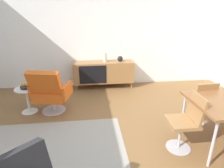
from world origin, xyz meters
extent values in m
plane|color=brown|center=(0.00, 0.00, 0.00)|extent=(8.32, 8.32, 0.00)
cube|color=white|center=(0.00, 2.60, 1.40)|extent=(6.80, 0.12, 2.80)
cube|color=olive|center=(-0.18, 2.30, 0.44)|extent=(1.60, 0.44, 0.56)
cube|color=black|center=(-0.48, 2.08, 0.44)|extent=(0.70, 0.01, 0.48)
cylinder|color=olive|center=(-0.92, 2.13, 0.08)|extent=(0.03, 0.03, 0.16)
cylinder|color=olive|center=(0.56, 2.13, 0.08)|extent=(0.03, 0.03, 0.16)
cylinder|color=olive|center=(-0.92, 2.47, 0.08)|extent=(0.03, 0.03, 0.16)
cylinder|color=olive|center=(0.56, 2.47, 0.08)|extent=(0.03, 0.03, 0.16)
ellipsoid|color=black|center=(0.26, 2.30, 0.79)|extent=(0.15, 0.15, 0.15)
cylinder|color=beige|center=(-0.14, 2.30, 0.84)|extent=(0.10, 0.10, 0.24)
cylinder|color=#B7B7BC|center=(0.96, -0.73, 0.35)|extent=(0.04, 0.04, 0.70)
cylinder|color=#B7B7BC|center=(0.96, 0.05, 0.35)|extent=(0.04, 0.04, 0.70)
cube|color=#9E7042|center=(1.33, 0.28, 0.45)|extent=(0.42, 0.42, 0.05)
cube|color=#9E7042|center=(1.34, 0.10, 0.67)|extent=(0.38, 0.10, 0.38)
cylinder|color=#B7B7BC|center=(1.33, 0.28, 0.21)|extent=(0.04, 0.04, 0.42)
cylinder|color=#B7B7BC|center=(1.33, 0.28, 0.01)|extent=(0.36, 0.36, 0.01)
cube|color=#9E7042|center=(0.73, -0.34, 0.45)|extent=(0.41, 0.41, 0.05)
cube|color=#9E7042|center=(0.91, -0.34, 0.67)|extent=(0.10, 0.38, 0.38)
cylinder|color=#B7B7BC|center=(0.73, -0.34, 0.21)|extent=(0.04, 0.04, 0.42)
cylinder|color=#B7B7BC|center=(0.73, -0.34, 0.01)|extent=(0.36, 0.36, 0.01)
cube|color=#D85919|center=(-1.34, 1.08, 0.38)|extent=(0.71, 0.67, 0.20)
cube|color=#D85919|center=(-1.39, 0.85, 0.69)|extent=(0.64, 0.39, 0.51)
cube|color=#D85919|center=(-1.02, 1.01, 0.46)|extent=(0.17, 0.51, 0.28)
cube|color=#D85919|center=(-1.66, 1.15, 0.46)|extent=(0.17, 0.51, 0.28)
cylinder|color=#B7B7BC|center=(-1.34, 1.08, 0.14)|extent=(0.06, 0.06, 0.28)
cylinder|color=#B7B7BC|center=(-1.34, 1.08, 0.01)|extent=(0.48, 0.48, 0.02)
cylinder|color=white|center=(-1.83, 1.10, 0.51)|extent=(0.44, 0.44, 0.02)
cylinder|color=white|center=(-1.83, 1.10, 0.25)|extent=(0.05, 0.05, 0.50)
cone|color=white|center=(-1.83, 1.10, 0.01)|extent=(0.32, 0.32, 0.02)
cylinder|color=#262628|center=(-1.83, 1.10, 0.55)|extent=(0.20, 0.20, 0.05)
sphere|color=orange|center=(-1.79, 1.10, 0.59)|extent=(0.07, 0.07, 0.07)
sphere|color=orange|center=(-1.87, 1.11, 0.59)|extent=(0.07, 0.07, 0.07)
cube|color=gray|center=(-1.16, -0.24, 0.00)|extent=(2.20, 1.70, 0.01)
camera|label=1|loc=(-0.53, -2.45, 1.88)|focal=29.27mm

